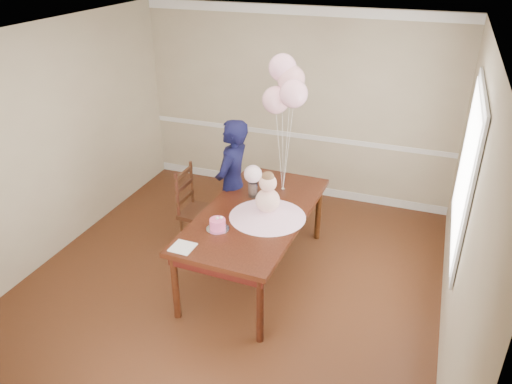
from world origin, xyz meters
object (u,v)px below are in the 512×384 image
dining_table_top (255,214)px  woman (233,185)px  birthday_cake (218,224)px  dining_chair_seat (201,213)px

dining_table_top → woman: bearing=136.0°
birthday_cake → woman: size_ratio=0.10×
dining_chair_seat → woman: (0.36, 0.16, 0.37)m
dining_table_top → birthday_cake: (-0.23, -0.48, 0.09)m
dining_table_top → dining_chair_seat: size_ratio=4.85×
birthday_cake → dining_chair_seat: birthday_cake is taller
birthday_cake → woman: bearing=104.0°
birthday_cake → dining_chair_seat: (-0.61, 0.81, -0.42)m
dining_chair_seat → woman: bearing=25.0°
dining_table_top → dining_chair_seat: (-0.84, 0.33, -0.33)m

